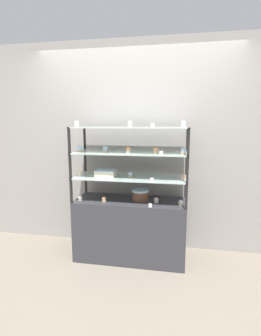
% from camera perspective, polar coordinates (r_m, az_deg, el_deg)
% --- Properties ---
extents(ground_plane, '(20.00, 20.00, 0.00)m').
position_cam_1_polar(ground_plane, '(3.34, 0.00, -18.76)').
color(ground_plane, gray).
extents(back_wall, '(8.00, 0.05, 2.60)m').
position_cam_1_polar(back_wall, '(3.33, 1.24, 4.68)').
color(back_wall, gray).
rests_on(back_wall, ground_plane).
extents(display_base, '(1.28, 0.50, 0.71)m').
position_cam_1_polar(display_base, '(3.19, 0.00, -13.13)').
color(display_base, '#333338').
rests_on(display_base, ground_plane).
extents(display_riser_lower, '(1.28, 0.50, 0.28)m').
position_cam_1_polar(display_riser_lower, '(3.00, 0.00, -2.16)').
color(display_riser_lower, black).
rests_on(display_riser_lower, display_base).
extents(display_riser_middle, '(1.28, 0.50, 0.28)m').
position_cam_1_polar(display_riser_middle, '(2.95, 0.00, 3.17)').
color(display_riser_middle, black).
rests_on(display_riser_middle, display_riser_lower).
extents(display_riser_upper, '(1.28, 0.50, 0.28)m').
position_cam_1_polar(display_riser_upper, '(2.93, 0.00, 8.61)').
color(display_riser_upper, black).
rests_on(display_riser_upper, display_riser_middle).
extents(layer_cake_centerpiece, '(0.20, 0.20, 0.12)m').
position_cam_1_polar(layer_cake_centerpiece, '(3.05, 2.13, -5.87)').
color(layer_cake_centerpiece, brown).
rests_on(layer_cake_centerpiece, display_base).
extents(sheet_cake_frosted, '(0.23, 0.17, 0.07)m').
position_cam_1_polar(sheet_cake_frosted, '(3.01, -5.42, -1.12)').
color(sheet_cake_frosted, beige).
rests_on(sheet_cake_frosted, display_riser_lower).
extents(cupcake_0, '(0.05, 0.05, 0.06)m').
position_cam_1_polar(cupcake_0, '(3.10, -10.92, -6.42)').
color(cupcake_0, '#CCB28C').
rests_on(cupcake_0, display_base).
extents(cupcake_1, '(0.05, 0.05, 0.06)m').
position_cam_1_polar(cupcake_1, '(3.01, -5.79, -6.79)').
color(cupcake_1, '#CCB28C').
rests_on(cupcake_1, display_base).
extents(cupcake_2, '(0.05, 0.05, 0.06)m').
position_cam_1_polar(cupcake_2, '(2.97, 5.62, -7.00)').
color(cupcake_2, beige).
rests_on(cupcake_2, display_base).
extents(cupcake_3, '(0.05, 0.05, 0.06)m').
position_cam_1_polar(cupcake_3, '(2.92, 10.88, -7.44)').
color(cupcake_3, '#CCB28C').
rests_on(cupcake_3, display_base).
extents(price_tag_0, '(0.04, 0.00, 0.04)m').
position_cam_1_polar(price_tag_0, '(2.81, 4.31, -8.13)').
color(price_tag_0, white).
rests_on(price_tag_0, display_base).
extents(cupcake_4, '(0.05, 0.05, 0.06)m').
position_cam_1_polar(cupcake_4, '(3.06, -10.97, -1.21)').
color(cupcake_4, beige).
rests_on(cupcake_4, display_riser_lower).
extents(cupcake_5, '(0.05, 0.05, 0.06)m').
position_cam_1_polar(cupcake_5, '(2.95, -0.00, -1.45)').
color(cupcake_5, '#CCB28C').
rests_on(cupcake_5, display_riser_lower).
extents(cupcake_6, '(0.05, 0.05, 0.06)m').
position_cam_1_polar(cupcake_6, '(2.86, 11.48, -2.01)').
color(cupcake_6, beige).
rests_on(cupcake_6, display_riser_lower).
extents(price_tag_1, '(0.04, 0.00, 0.04)m').
position_cam_1_polar(price_tag_1, '(2.73, 4.68, -2.55)').
color(price_tag_1, white).
rests_on(price_tag_1, display_riser_lower).
extents(cupcake_7, '(0.06, 0.06, 0.07)m').
position_cam_1_polar(cupcake_7, '(3.02, -10.94, 4.10)').
color(cupcake_7, '#CCB28C').
rests_on(cupcake_7, display_riser_middle).
extents(cupcake_8, '(0.06, 0.06, 0.07)m').
position_cam_1_polar(cupcake_8, '(2.95, -5.48, 4.10)').
color(cupcake_8, beige).
rests_on(cupcake_8, display_riser_middle).
extents(cupcake_9, '(0.06, 0.06, 0.07)m').
position_cam_1_polar(cupcake_9, '(2.86, -0.47, 3.96)').
color(cupcake_9, beige).
rests_on(cupcake_9, display_riser_middle).
extents(cupcake_10, '(0.06, 0.06, 0.07)m').
position_cam_1_polar(cupcake_10, '(2.82, 5.51, 3.83)').
color(cupcake_10, '#CCB28C').
rests_on(cupcake_10, display_riser_middle).
extents(cupcake_11, '(0.06, 0.06, 0.07)m').
position_cam_1_polar(cupcake_11, '(2.79, 11.43, 3.62)').
color(cupcake_11, '#CCB28C').
rests_on(cupcake_11, display_riser_middle).
extents(price_tag_2, '(0.04, 0.00, 0.04)m').
position_cam_1_polar(price_tag_2, '(2.68, 6.69, 3.24)').
color(price_tag_2, white).
rests_on(price_tag_2, display_riser_middle).
extents(cupcake_12, '(0.05, 0.05, 0.07)m').
position_cam_1_polar(cupcake_12, '(3.01, -11.66, 9.38)').
color(cupcake_12, beige).
rests_on(cupcake_12, display_riser_upper).
extents(cupcake_13, '(0.05, 0.05, 0.07)m').
position_cam_1_polar(cupcake_13, '(2.90, -0.14, 9.56)').
color(cupcake_13, '#CCB28C').
rests_on(cupcake_13, display_riser_upper).
extents(cupcake_14, '(0.05, 0.05, 0.07)m').
position_cam_1_polar(cupcake_14, '(2.85, 11.46, 9.37)').
color(cupcake_14, white).
rests_on(cupcake_14, display_riser_upper).
extents(price_tag_3, '(0.04, 0.00, 0.04)m').
position_cam_1_polar(price_tag_3, '(2.67, 4.85, 9.27)').
color(price_tag_3, white).
rests_on(price_tag_3, display_riser_upper).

